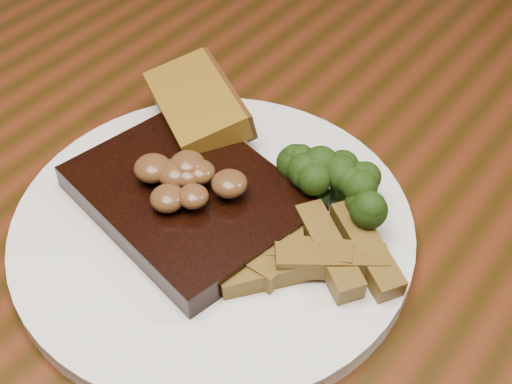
# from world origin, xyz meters

# --- Properties ---
(dining_table) EXTENTS (1.60, 0.90, 0.75)m
(dining_table) POSITION_xyz_m (0.00, 0.00, 0.66)
(dining_table) COLOR #441D0D
(dining_table) RESTS_ON ground
(plate) EXTENTS (0.38, 0.38, 0.01)m
(plate) POSITION_xyz_m (-0.02, -0.05, 0.76)
(plate) COLOR silver
(plate) RESTS_ON dining_table
(steak) EXTENTS (0.19, 0.16, 0.03)m
(steak) POSITION_xyz_m (-0.05, -0.05, 0.77)
(steak) COLOR black
(steak) RESTS_ON plate
(steak_bone) EXTENTS (0.13, 0.04, 0.02)m
(steak_bone) POSITION_xyz_m (-0.05, -0.11, 0.77)
(steak_bone) COLOR beige
(steak_bone) RESTS_ON plate
(mushroom_pile) EXTENTS (0.08, 0.08, 0.03)m
(mushroom_pile) POSITION_xyz_m (-0.05, -0.06, 0.80)
(mushroom_pile) COLOR #552F1A
(mushroom_pile) RESTS_ON steak
(garlic_bread) EXTENTS (0.12, 0.10, 0.02)m
(garlic_bread) POSITION_xyz_m (-0.10, 0.02, 0.77)
(garlic_bread) COLOR #92651A
(garlic_bread) RESTS_ON plate
(potato_wedges) EXTENTS (0.10, 0.10, 0.02)m
(potato_wedges) POSITION_xyz_m (0.05, -0.04, 0.77)
(potato_wedges) COLOR brown
(potato_wedges) RESTS_ON plate
(broccoli_cluster) EXTENTS (0.08, 0.08, 0.04)m
(broccoli_cluster) POSITION_xyz_m (0.04, 0.03, 0.78)
(broccoli_cluster) COLOR #1A340B
(broccoli_cluster) RESTS_ON plate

